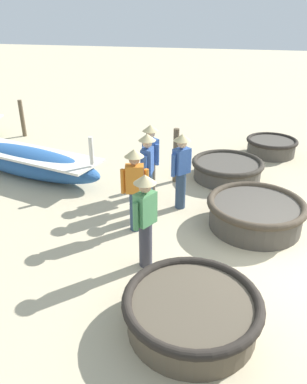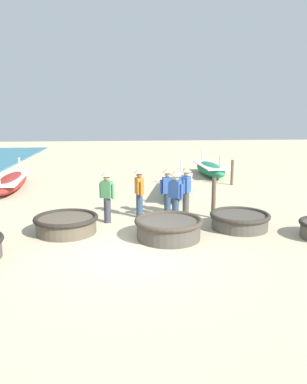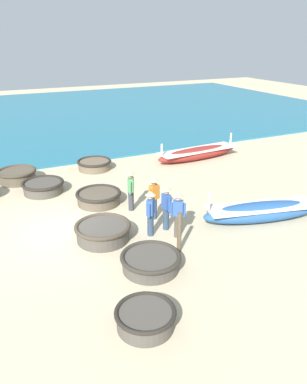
{
  "view_description": "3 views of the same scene",
  "coord_description": "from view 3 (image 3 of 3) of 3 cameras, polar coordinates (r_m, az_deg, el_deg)",
  "views": [
    {
      "loc": [
        -5.63,
        1.4,
        3.9
      ],
      "look_at": [
        -0.16,
        2.8,
        1.16
      ],
      "focal_mm": 35.0,
      "sensor_mm": 36.0,
      "label": 1
    },
    {
      "loc": [
        -0.29,
        -8.94,
        3.46
      ],
      "look_at": [
        0.82,
        2.25,
        1.1
      ],
      "focal_mm": 35.0,
      "sensor_mm": 36.0,
      "label": 2
    },
    {
      "loc": [
        11.99,
        -2.25,
        6.47
      ],
      "look_at": [
        0.43,
        3.3,
        1.09
      ],
      "focal_mm": 35.0,
      "sensor_mm": 36.0,
      "label": 3
    }
  ],
  "objects": [
    {
      "name": "fisherman_hauling",
      "position": [
        12.77,
        -0.47,
        -2.83
      ],
      "size": [
        0.44,
        0.38,
        1.67
      ],
      "color": "#2D425B",
      "rests_on": "ground"
    },
    {
      "name": "fisherman_with_hat",
      "position": [
        12.7,
        3.73,
        -3.01
      ],
      "size": [
        0.37,
        0.45,
        1.67
      ],
      "color": "#4C473D",
      "rests_on": "ground"
    },
    {
      "name": "sea",
      "position": [
        34.45,
        -15.03,
        11.26
      ],
      "size": [
        28.0,
        52.0,
        0.1
      ],
      "primitive_type": "cube",
      "color": "teal",
      "rests_on": "ground"
    },
    {
      "name": "coracle_weathered",
      "position": [
        12.92,
        -7.71,
        -5.92
      ],
      "size": [
        1.93,
        1.93,
        0.58
      ],
      "color": "#4C473F",
      "rests_on": "ground"
    },
    {
      "name": "coracle_front_left",
      "position": [
        15.67,
        -8.36,
        -0.75
      ],
      "size": [
        1.88,
        1.88,
        0.52
      ],
      "color": "brown",
      "rests_on": "ground"
    },
    {
      "name": "long_boat_red_hull",
      "position": [
        14.58,
        16.1,
        -2.88
      ],
      "size": [
        2.07,
        4.69,
        1.34
      ],
      "color": "#285693",
      "rests_on": "ground"
    },
    {
      "name": "coracle_nearest",
      "position": [
        11.32,
        -0.43,
        -10.48
      ],
      "size": [
        1.83,
        1.83,
        0.49
      ],
      "color": "#4C473F",
      "rests_on": "ground"
    },
    {
      "name": "coracle_upturned",
      "position": [
        9.39,
        -1.24,
        -18.59
      ],
      "size": [
        1.49,
        1.49,
        0.49
      ],
      "color": "#4C473F",
      "rests_on": "ground"
    },
    {
      "name": "fisherman_standing_right",
      "position": [
        13.95,
        0.08,
        -0.51
      ],
      "size": [
        0.36,
        0.51,
        1.67
      ],
      "color": "#2D425B",
      "rests_on": "ground"
    },
    {
      "name": "coracle_beside_post",
      "position": [
        18.98,
        -20.08,
        2.43
      ],
      "size": [
        1.82,
        1.82,
        0.59
      ],
      "color": "brown",
      "rests_on": "ground"
    },
    {
      "name": "fisherman_crouching",
      "position": [
        13.18,
        1.96,
        -1.98
      ],
      "size": [
        0.53,
        0.36,
        1.67
      ],
      "color": "#2D425B",
      "rests_on": "ground"
    },
    {
      "name": "long_boat_white_hull",
      "position": [
        21.31,
        6.74,
        5.91
      ],
      "size": [
        1.51,
        5.22,
        1.21
      ],
      "color": "maroon",
      "rests_on": "ground"
    },
    {
      "name": "ground_plane",
      "position": [
        13.81,
        -13.3,
        -5.85
      ],
      "size": [
        80.0,
        80.0,
        0.0
      ],
      "primitive_type": "plane",
      "color": "#C6B793"
    },
    {
      "name": "coracle_center",
      "position": [
        19.75,
        -9.0,
        4.18
      ],
      "size": [
        1.78,
        1.78,
        0.5
      ],
      "color": "brown",
      "rests_on": "ground"
    },
    {
      "name": "coracle_tilted",
      "position": [
        17.29,
        -16.46,
        0.82
      ],
      "size": [
        1.84,
        1.84,
        0.52
      ],
      "color": "#4C473F",
      "rests_on": "ground"
    },
    {
      "name": "fisherman_standing_left",
      "position": [
        14.67,
        -3.48,
        0.64
      ],
      "size": [
        0.48,
        0.36,
        1.67
      ],
      "color": "#383842",
      "rests_on": "ground"
    },
    {
      "name": "mooring_post_mid_beach",
      "position": [
        11.98,
        3.97,
        -6.18
      ],
      "size": [
        0.14,
        0.14,
        1.37
      ],
      "primitive_type": "cylinder",
      "color": "brown",
      "rests_on": "ground"
    }
  ]
}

